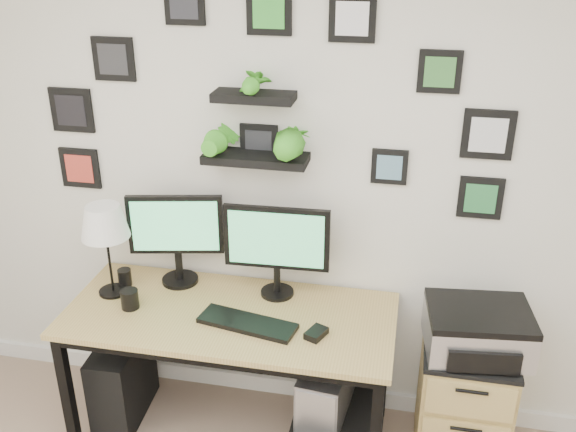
% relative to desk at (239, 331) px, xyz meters
% --- Properties ---
extents(room, '(4.00, 4.00, 4.00)m').
position_rel_desk_xyz_m(room, '(0.34, 0.32, -0.58)').
color(room, tan).
rests_on(room, ground).
extents(desk, '(1.60, 0.70, 0.75)m').
position_rel_desk_xyz_m(desk, '(0.00, 0.00, 0.00)').
color(desk, tan).
rests_on(desk, ground).
extents(monitor_left, '(0.48, 0.22, 0.49)m').
position_rel_desk_xyz_m(monitor_left, '(-0.37, 0.19, 0.41)').
color(monitor_left, black).
rests_on(monitor_left, desk).
extents(monitor_right, '(0.52, 0.17, 0.48)m').
position_rel_desk_xyz_m(monitor_right, '(0.16, 0.17, 0.41)').
color(monitor_right, black).
rests_on(monitor_right, desk).
extents(keyboard, '(0.49, 0.23, 0.02)m').
position_rel_desk_xyz_m(keyboard, '(0.08, -0.12, 0.14)').
color(keyboard, black).
rests_on(keyboard, desk).
extents(mouse, '(0.11, 0.13, 0.03)m').
position_rel_desk_xyz_m(mouse, '(0.41, -0.14, 0.14)').
color(mouse, black).
rests_on(mouse, desk).
extents(table_lamp, '(0.24, 0.24, 0.48)m').
position_rel_desk_xyz_m(table_lamp, '(-0.67, 0.03, 0.51)').
color(table_lamp, black).
rests_on(table_lamp, desk).
extents(mug, '(0.09, 0.09, 0.10)m').
position_rel_desk_xyz_m(mug, '(-0.52, -0.09, 0.17)').
color(mug, black).
rests_on(mug, desk).
extents(pen_cup, '(0.07, 0.07, 0.09)m').
position_rel_desk_xyz_m(pen_cup, '(-0.64, 0.11, 0.17)').
color(pen_cup, black).
rests_on(pen_cup, desk).
extents(pc_tower_black, '(0.23, 0.48, 0.47)m').
position_rel_desk_xyz_m(pc_tower_black, '(-0.66, -0.02, -0.39)').
color(pc_tower_black, black).
rests_on(pc_tower_black, ground).
extents(pc_tower_grey, '(0.26, 0.51, 0.48)m').
position_rel_desk_xyz_m(pc_tower_grey, '(0.45, 0.03, -0.38)').
color(pc_tower_grey, gray).
rests_on(pc_tower_grey, ground).
extents(file_cabinet, '(0.43, 0.53, 0.67)m').
position_rel_desk_xyz_m(file_cabinet, '(1.11, 0.06, -0.29)').
color(file_cabinet, tan).
rests_on(file_cabinet, ground).
extents(printer, '(0.50, 0.42, 0.21)m').
position_rel_desk_xyz_m(printer, '(1.13, 0.02, 0.15)').
color(printer, silver).
rests_on(printer, file_cabinet).
extents(wall_decor, '(2.25, 0.18, 1.04)m').
position_rel_desk_xyz_m(wall_decor, '(0.07, 0.27, 1.04)').
color(wall_decor, black).
rests_on(wall_decor, ground).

